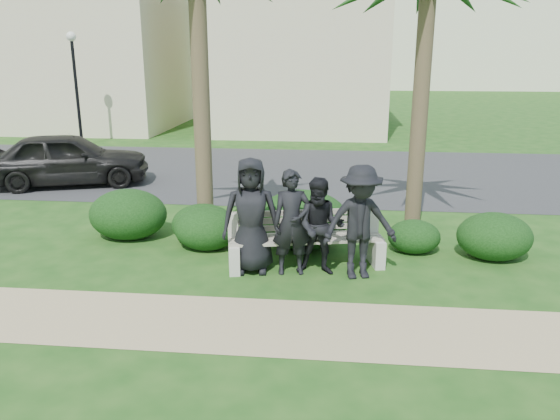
# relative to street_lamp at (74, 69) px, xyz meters

# --- Properties ---
(ground) EXTENTS (160.00, 160.00, 0.00)m
(ground) POSITION_rel_street_lamp_xyz_m (9.00, -12.00, -2.94)
(ground) COLOR #1A4915
(ground) RESTS_ON ground
(footpath) EXTENTS (30.00, 1.60, 0.01)m
(footpath) POSITION_rel_street_lamp_xyz_m (9.00, -13.80, -2.94)
(footpath) COLOR tan
(footpath) RESTS_ON ground
(asphalt_street) EXTENTS (160.00, 8.00, 0.01)m
(asphalt_street) POSITION_rel_street_lamp_xyz_m (9.00, -4.00, -2.94)
(asphalt_street) COLOR #2D2D30
(asphalt_street) RESTS_ON ground
(stucco_bldg_left) EXTENTS (10.40, 8.40, 7.30)m
(stucco_bldg_left) POSITION_rel_street_lamp_xyz_m (-3.00, 6.00, 0.72)
(stucco_bldg_left) COLOR beige
(stucco_bldg_left) RESTS_ON ground
(stucco_bldg_right) EXTENTS (8.40, 8.40, 7.30)m
(stucco_bldg_right) POSITION_rel_street_lamp_xyz_m (8.00, 6.00, 0.72)
(stucco_bldg_right) COLOR beige
(stucco_bldg_right) RESTS_ON ground
(street_lamp) EXTENTS (0.36, 0.36, 4.29)m
(street_lamp) POSITION_rel_street_lamp_xyz_m (0.00, 0.00, 0.00)
(street_lamp) COLOR black
(street_lamp) RESTS_ON ground
(park_bench) EXTENTS (2.75, 1.15, 0.92)m
(park_bench) POSITION_rel_street_lamp_xyz_m (9.46, -11.61, -2.53)
(park_bench) COLOR #A69E8B
(park_bench) RESTS_ON ground
(man_a) EXTENTS (1.02, 0.73, 1.93)m
(man_a) POSITION_rel_street_lamp_xyz_m (8.56, -11.90, -1.98)
(man_a) COLOR black
(man_a) RESTS_ON ground
(man_b) EXTENTS (0.70, 0.53, 1.75)m
(man_b) POSITION_rel_street_lamp_xyz_m (9.24, -11.93, -2.07)
(man_b) COLOR black
(man_b) RESTS_ON ground
(man_c) EXTENTS (0.82, 0.65, 1.63)m
(man_c) POSITION_rel_street_lamp_xyz_m (9.70, -11.91, -2.13)
(man_c) COLOR black
(man_c) RESTS_ON ground
(man_d) EXTENTS (1.34, 0.97, 1.87)m
(man_d) POSITION_rel_street_lamp_xyz_m (10.33, -11.99, -2.01)
(man_d) COLOR black
(man_d) RESTS_ON ground
(hedge_a) EXTENTS (1.53, 1.27, 1.00)m
(hedge_a) POSITION_rel_street_lamp_xyz_m (5.87, -10.42, -2.44)
(hedge_a) COLOR black
(hedge_a) RESTS_ON ground
(hedge_b) EXTENTS (1.22, 1.01, 0.79)m
(hedge_b) POSITION_rel_street_lamp_xyz_m (7.43, -10.63, -2.55)
(hedge_b) COLOR black
(hedge_b) RESTS_ON ground
(hedge_c) EXTENTS (1.22, 1.01, 0.80)m
(hedge_c) POSITION_rel_street_lamp_xyz_m (7.56, -10.88, -2.54)
(hedge_c) COLOR black
(hedge_c) RESTS_ON ground
(hedge_d) EXTENTS (1.72, 1.42, 1.12)m
(hedge_d) POSITION_rel_street_lamp_xyz_m (9.34, -10.61, -2.38)
(hedge_d) COLOR black
(hedge_d) RESTS_ON ground
(hedge_e) EXTENTS (0.96, 0.79, 0.62)m
(hedge_e) POSITION_rel_street_lamp_xyz_m (11.39, -10.70, -2.63)
(hedge_e) COLOR black
(hedge_e) RESTS_ON ground
(hedge_f) EXTENTS (1.31, 1.08, 0.85)m
(hedge_f) POSITION_rel_street_lamp_xyz_m (12.76, -10.87, -2.52)
(hedge_f) COLOR black
(hedge_f) RESTS_ON ground
(car_a) EXTENTS (4.60, 2.97, 1.46)m
(car_a) POSITION_rel_street_lamp_xyz_m (2.60, -6.29, -2.21)
(car_a) COLOR black
(car_a) RESTS_ON ground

